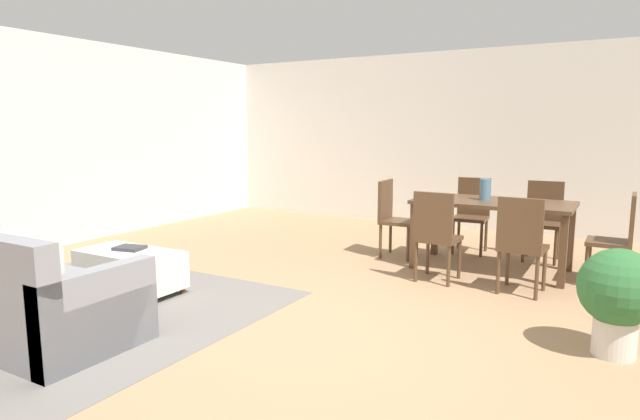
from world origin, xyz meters
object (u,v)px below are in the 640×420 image
object	(u,v)px
dining_chair_near_left	(436,231)
potted_plant	(618,293)
book_on_ottoman	(130,248)
couch	(4,294)
dining_chair_head_east	(619,234)
vase_centerpiece	(485,189)
dining_chair_far_left	(472,210)
ottoman_table	(130,269)
dining_chair_near_right	(521,240)
dining_table	(493,210)
dining_chair_head_west	(393,214)
dining_chair_far_right	(543,216)

from	to	relation	value
dining_chair_near_left	potted_plant	distance (m)	1.96
book_on_ottoman	couch	bearing A→B (deg)	-88.83
potted_plant	dining_chair_near_left	bearing A→B (deg)	145.99
dining_chair_head_east	potted_plant	size ratio (longest dim) A/B	1.24
vase_centerpiece	dining_chair_near_left	bearing A→B (deg)	-108.77
dining_chair_far_left	ottoman_table	bearing A→B (deg)	-125.06
dining_chair_near_right	dining_chair_far_left	xyz separation A→B (m)	(-0.85, 1.56, 0.00)
couch	dining_chair_far_left	distance (m)	5.07
vase_centerpiece	potted_plant	xyz separation A→B (m)	(1.35, -1.90, -0.44)
dining_table	dining_chair_far_left	world-z (taller)	dining_chair_far_left
dining_chair_near_right	dining_chair_far_left	distance (m)	1.78
vase_centerpiece	book_on_ottoman	world-z (taller)	vase_centerpiece
dining_chair_near_right	dining_chair_head_west	distance (m)	1.80
couch	dining_chair_far_right	distance (m)	5.50
dining_chair_near_left	dining_chair_head_west	world-z (taller)	same
vase_centerpiece	dining_chair_head_west	bearing A→B (deg)	-179.97
dining_chair_near_left	dining_chair_head_east	world-z (taller)	same
book_on_ottoman	dining_chair_head_east	bearing A→B (deg)	31.73
dining_chair_far_right	dining_chair_head_east	xyz separation A→B (m)	(0.80, -0.81, 0.00)
ottoman_table	dining_chair_near_right	size ratio (longest dim) A/B	1.09
dining_chair_far_left	vase_centerpiece	bearing A→B (deg)	-66.83
dining_chair_far_right	dining_chair_head_west	bearing A→B (deg)	-154.70
couch	ottoman_table	distance (m)	1.17
dining_table	dining_chair_near_right	distance (m)	0.92
dining_chair_near_left	vase_centerpiece	xyz separation A→B (m)	(0.28, 0.81, 0.36)
dining_chair_far_left	dining_chair_near_right	bearing A→B (deg)	-61.34
vase_centerpiece	dining_chair_far_right	bearing A→B (deg)	55.62
potted_plant	book_on_ottoman	bearing A→B (deg)	-171.10
dining_chair_head_west	book_on_ottoman	world-z (taller)	dining_chair_head_west
couch	dining_chair_near_left	world-z (taller)	dining_chair_near_left
dining_chair_far_left	vase_centerpiece	size ratio (longest dim) A/B	3.99
dining_chair_far_left	dining_chair_head_west	world-z (taller)	same
dining_chair_far_right	dining_chair_head_east	distance (m)	1.14
dining_table	book_on_ottoman	world-z (taller)	dining_table
dining_chair_head_west	potted_plant	distance (m)	3.08
dining_chair_far_right	vase_centerpiece	bearing A→B (deg)	-124.38
dining_chair_near_right	vase_centerpiece	xyz separation A→B (m)	(-0.53, 0.82, 0.36)
dining_table	dining_chair_near_left	distance (m)	0.88
dining_chair_far_left	potted_plant	distance (m)	3.13
dining_chair_far_left	dining_chair_far_right	bearing A→B (deg)	0.01
dining_chair_near_left	dining_chair_head_east	distance (m)	1.75
dining_chair_far_left	dining_chair_head_west	distance (m)	1.06
ottoman_table	dining_chair_head_west	xyz separation A→B (m)	(1.58, 2.57, 0.29)
vase_centerpiece	dining_chair_near_right	bearing A→B (deg)	-56.77
dining_chair_head_east	dining_chair_head_west	xyz separation A→B (m)	(-2.38, 0.06, 0.00)
dining_table	dining_chair_near_left	size ratio (longest dim) A/B	1.77
dining_chair_head_west	book_on_ottoman	xyz separation A→B (m)	(-1.62, -2.54, -0.10)
couch	vase_centerpiece	xyz separation A→B (m)	(2.67, 3.74, 0.58)
dining_chair_near_right	dining_chair_head_west	bearing A→B (deg)	153.08
dining_chair_near_right	book_on_ottoman	size ratio (longest dim) A/B	3.54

